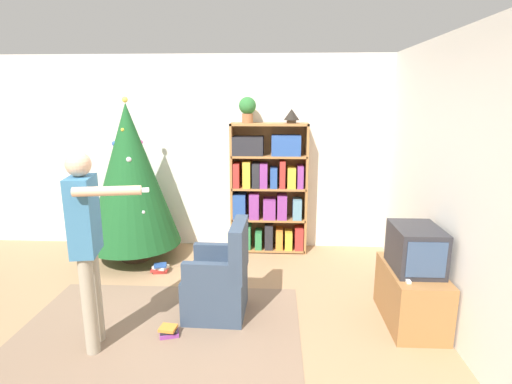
% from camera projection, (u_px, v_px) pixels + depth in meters
% --- Properties ---
extents(ground_plane, '(14.00, 14.00, 0.00)m').
position_uv_depth(ground_plane, '(195.00, 329.00, 3.60)').
color(ground_plane, '#9E7A56').
extents(wall_back, '(8.00, 0.10, 2.60)m').
position_uv_depth(wall_back, '(224.00, 153.00, 5.47)').
color(wall_back, silver).
rests_on(wall_back, ground_plane).
extents(wall_right, '(0.10, 8.00, 2.60)m').
position_uv_depth(wall_right, '(470.00, 192.00, 3.20)').
color(wall_right, silver).
rests_on(wall_right, ground_plane).
extents(area_rug, '(2.51, 1.62, 0.01)m').
position_uv_depth(area_rug, '(161.00, 328.00, 3.62)').
color(area_rug, '#7F6651').
rests_on(area_rug, ground_plane).
extents(bookshelf, '(1.01, 0.32, 1.73)m').
position_uv_depth(bookshelf, '(267.00, 190.00, 5.31)').
color(bookshelf, '#A8703D').
rests_on(bookshelf, ground_plane).
extents(tv_stand, '(0.46, 0.84, 0.52)m').
position_uv_depth(tv_stand, '(411.00, 295.00, 3.67)').
color(tv_stand, '#996638').
rests_on(tv_stand, ground_plane).
extents(television, '(0.40, 0.54, 0.40)m').
position_uv_depth(television, '(416.00, 248.00, 3.56)').
color(television, '#28282D').
rests_on(television, tv_stand).
extents(game_remote, '(0.04, 0.12, 0.02)m').
position_uv_depth(game_remote, '(407.00, 280.00, 3.37)').
color(game_remote, white).
rests_on(game_remote, tv_stand).
extents(christmas_tree, '(1.17, 1.17, 2.06)m').
position_uv_depth(christmas_tree, '(130.00, 176.00, 4.94)').
color(christmas_tree, '#4C3323').
rests_on(christmas_tree, ground_plane).
extents(armchair, '(0.59, 0.58, 0.92)m').
position_uv_depth(armchair, '(220.00, 282.00, 3.79)').
color(armchair, '#334256').
rests_on(armchair, ground_plane).
extents(standing_person, '(0.68, 0.46, 1.64)m').
position_uv_depth(standing_person, '(87.00, 236.00, 3.14)').
color(standing_person, '#9E937F').
rests_on(standing_person, ground_plane).
extents(potted_plant, '(0.22, 0.22, 0.33)m').
position_uv_depth(potted_plant, '(247.00, 108.00, 5.09)').
color(potted_plant, '#935B38').
rests_on(potted_plant, bookshelf).
extents(table_lamp, '(0.20, 0.20, 0.18)m').
position_uv_depth(table_lamp, '(292.00, 115.00, 5.08)').
color(table_lamp, '#473828').
rests_on(table_lamp, bookshelf).
extents(book_pile_near_tree, '(0.21, 0.18, 0.10)m').
position_uv_depth(book_pile_near_tree, '(160.00, 268.00, 4.77)').
color(book_pile_near_tree, '#B22D28').
rests_on(book_pile_near_tree, ground_plane).
extents(book_pile_by_chair, '(0.20, 0.18, 0.09)m').
position_uv_depth(book_pile_by_chair, '(169.00, 331.00, 3.50)').
color(book_pile_by_chair, '#843889').
rests_on(book_pile_by_chair, ground_plane).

